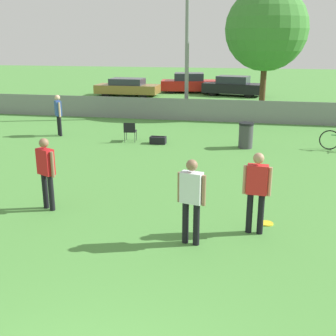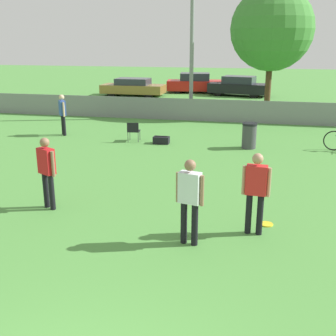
% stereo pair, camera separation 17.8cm
% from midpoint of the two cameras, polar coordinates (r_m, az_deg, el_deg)
% --- Properties ---
extents(fence_backline, '(25.40, 0.07, 1.21)m').
position_cam_midpoint_polar(fence_backline, '(21.14, 7.63, 7.69)').
color(fence_backline, gray).
rests_on(fence_backline, ground_plane).
extents(light_pole, '(0.90, 0.36, 7.85)m').
position_cam_midpoint_polar(light_pole, '(21.88, 3.54, 18.95)').
color(light_pole, gray).
rests_on(light_pole, ground_plane).
extents(tree_near_pole, '(4.34, 4.34, 6.62)m').
position_cam_midpoint_polar(tree_near_pole, '(23.71, 14.12, 17.79)').
color(tree_near_pole, '#4C331E').
rests_on(tree_near_pole, ground_plane).
extents(player_defender_red, '(0.58, 0.25, 1.75)m').
position_cam_midpoint_polar(player_defender_red, '(8.78, 12.39, -2.63)').
color(player_defender_red, black).
rests_on(player_defender_red, ground_plane).
extents(player_thrower_red, '(0.53, 0.38, 1.75)m').
position_cam_midpoint_polar(player_thrower_red, '(10.28, -15.62, 0.02)').
color(player_thrower_red, black).
rests_on(player_thrower_red, ground_plane).
extents(player_receiver_white, '(0.57, 0.31, 1.75)m').
position_cam_midpoint_polar(player_receiver_white, '(8.16, 3.58, -3.78)').
color(player_receiver_white, black).
rests_on(player_receiver_white, ground_plane).
extents(spectator_in_blue, '(0.42, 0.45, 1.72)m').
position_cam_midpoint_polar(spectator_in_blue, '(18.40, -13.81, 7.39)').
color(spectator_in_blue, black).
rests_on(spectator_in_blue, ground_plane).
extents(frisbee_disc, '(0.29, 0.29, 0.03)m').
position_cam_midpoint_polar(frisbee_disc, '(9.63, 13.71, -7.39)').
color(frisbee_disc, yellow).
rests_on(frisbee_disc, ground_plane).
extents(folding_chair_sideline, '(0.51, 0.51, 0.79)m').
position_cam_midpoint_polar(folding_chair_sideline, '(16.87, -4.40, 5.14)').
color(folding_chair_sideline, '#333338').
rests_on(folding_chair_sideline, ground_plane).
extents(trash_bin, '(0.55, 0.55, 0.96)m').
position_cam_midpoint_polar(trash_bin, '(16.06, 11.25, 4.33)').
color(trash_bin, '#3F3F44').
rests_on(trash_bin, ground_plane).
extents(gear_bag_sideline, '(0.62, 0.34, 0.30)m').
position_cam_midpoint_polar(gear_bag_sideline, '(16.54, -0.61, 3.80)').
color(gear_bag_sideline, black).
rests_on(gear_bag_sideline, ground_plane).
extents(parked_car_tan, '(4.54, 1.89, 1.25)m').
position_cam_midpoint_polar(parked_car_tan, '(31.16, -4.58, 10.87)').
color(parked_car_tan, black).
rests_on(parked_car_tan, ground_plane).
extents(parked_car_red, '(4.44, 2.40, 1.48)m').
position_cam_midpoint_polar(parked_car_red, '(33.11, 3.82, 11.38)').
color(parked_car_red, black).
rests_on(parked_car_red, ground_plane).
extents(parked_car_dark, '(4.49, 2.49, 1.41)m').
position_cam_midpoint_polar(parked_car_dark, '(31.46, 9.71, 10.86)').
color(parked_car_dark, black).
rests_on(parked_car_dark, ground_plane).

